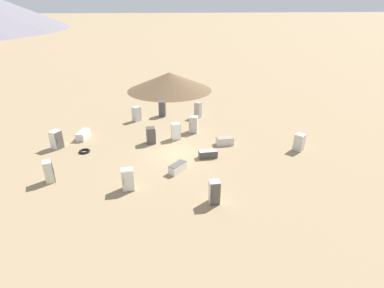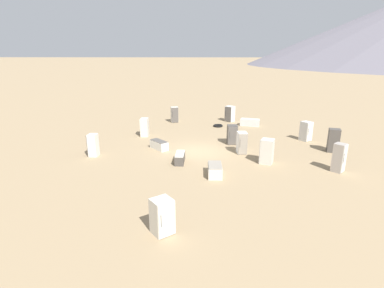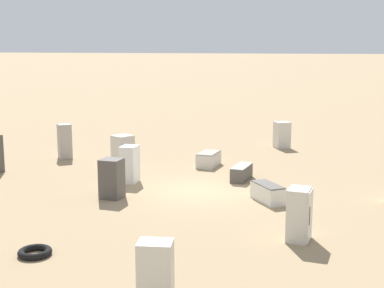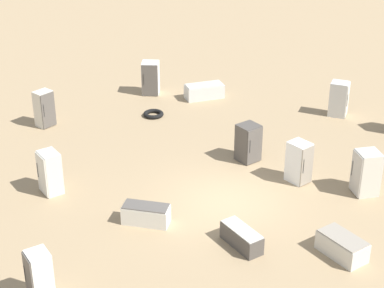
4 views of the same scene
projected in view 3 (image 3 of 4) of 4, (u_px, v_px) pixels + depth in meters
name	position (u px, v px, depth m)	size (l,w,h in m)	color
ground_plane	(197.00, 191.00, 20.63)	(1000.00, 1000.00, 0.00)	#9E8460
discarded_fridge_0	(299.00, 215.00, 15.20)	(0.80, 0.67, 1.53)	beige
discarded_fridge_5	(112.00, 178.00, 19.55)	(0.82, 0.79, 1.46)	#4C4742
discarded_fridge_6	(123.00, 153.00, 24.05)	(1.01, 1.02, 1.58)	beige
discarded_fridge_7	(65.00, 141.00, 26.60)	(0.87, 0.87, 1.72)	#A89E93
discarded_fridge_8	(268.00, 193.00, 19.16)	(1.52, 1.49, 0.65)	silver
discarded_fridge_9	(156.00, 278.00, 10.99)	(0.76, 0.83, 1.57)	beige
discarded_fridge_10	(282.00, 135.00, 29.44)	(1.05, 1.05, 1.44)	beige
discarded_fridge_11	(209.00, 159.00, 24.93)	(1.50, 0.82, 0.66)	beige
discarded_fridge_12	(130.00, 164.00, 21.82)	(0.86, 0.70, 1.52)	white
discarded_fridge_13	(241.00, 173.00, 22.29)	(1.49, 0.56, 0.62)	#4C4742
scrap_tire	(35.00, 252.00, 14.21)	(0.90, 0.90, 0.18)	black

